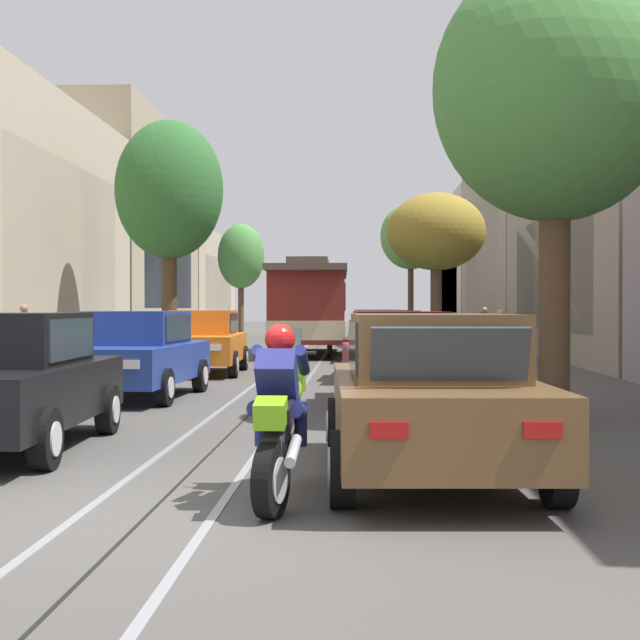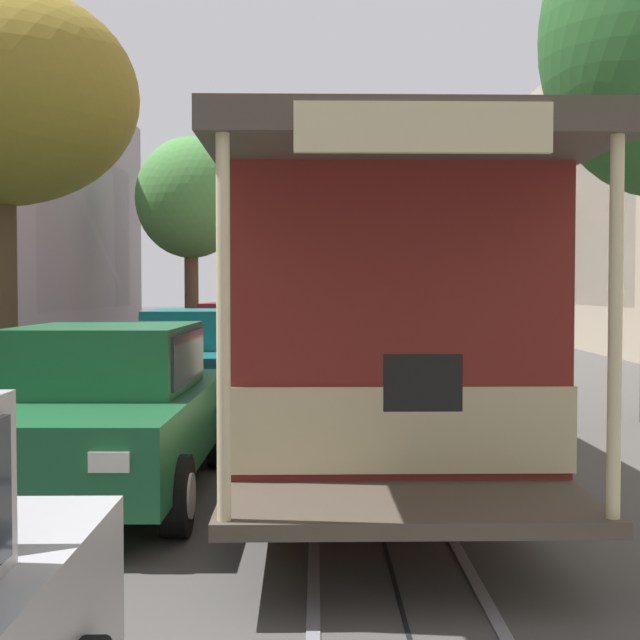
{
  "view_description": "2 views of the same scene",
  "coord_description": "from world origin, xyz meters",
  "px_view_note": "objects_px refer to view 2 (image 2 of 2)",
  "views": [
    {
      "loc": [
        1.66,
        -7.16,
        1.64
      ],
      "look_at": [
        0.49,
        21.26,
        1.26
      ],
      "focal_mm": 51.11,
      "sensor_mm": 36.0,
      "label": 1
    },
    {
      "loc": [
        0.51,
        34.15,
        1.93
      ],
      "look_at": [
        0.39,
        6.72,
        0.92
      ],
      "focal_mm": 49.02,
      "sensor_mm": 36.0,
      "label": 2
    }
  ],
  "objects_px": {
    "parked_car_blue_second_left": "(416,327)",
    "parked_car_teal_fourth_right": "(196,359)",
    "parked_car_green_fifth_right": "(107,409)",
    "street_tree_kerb_right_near": "(191,199)",
    "parked_car_brown_near_right": "(267,318)",
    "motorcycle_with_rider": "(304,318)",
    "parked_car_maroon_second_right": "(254,326)",
    "parked_car_orange_mid_left": "(441,340)",
    "cable_car_trolley": "(363,312)",
    "fire_hydrant": "(208,337)",
    "street_tree_kerb_left_near": "(461,205)",
    "parked_car_black_near_left": "(398,320)",
    "parked_car_maroon_mid_right": "(236,337)"
  },
  "relations": [
    {
      "from": "parked_car_brown_near_right",
      "to": "motorcycle_with_rider",
      "type": "relative_size",
      "value": 2.24
    },
    {
      "from": "parked_car_brown_near_right",
      "to": "street_tree_kerb_left_near",
      "type": "xyz_separation_m",
      "value": [
        -6.99,
        1.53,
        4.06
      ]
    },
    {
      "from": "parked_car_orange_mid_left",
      "to": "parked_car_maroon_mid_right",
      "type": "relative_size",
      "value": 1.0
    },
    {
      "from": "parked_car_maroon_mid_right",
      "to": "cable_car_trolley",
      "type": "bearing_deg",
      "value": 102.75
    },
    {
      "from": "parked_car_orange_mid_left",
      "to": "parked_car_maroon_mid_right",
      "type": "bearing_deg",
      "value": -16.32
    },
    {
      "from": "parked_car_green_fifth_right",
      "to": "street_tree_kerb_right_near",
      "type": "relative_size",
      "value": 0.65
    },
    {
      "from": "parked_car_black_near_left",
      "to": "street_tree_kerb_right_near",
      "type": "distance_m",
      "value": 8.52
    },
    {
      "from": "parked_car_blue_second_left",
      "to": "parked_car_teal_fourth_right",
      "type": "bearing_deg",
      "value": 66.81
    },
    {
      "from": "parked_car_maroon_second_right",
      "to": "cable_car_trolley",
      "type": "xyz_separation_m",
      "value": [
        -2.36,
        16.31,
        0.86
      ]
    },
    {
      "from": "motorcycle_with_rider",
      "to": "parked_car_orange_mid_left",
      "type": "bearing_deg",
      "value": 102.1
    },
    {
      "from": "parked_car_brown_near_right",
      "to": "parked_car_green_fifth_right",
      "type": "distance_m",
      "value": 24.48
    },
    {
      "from": "street_tree_kerb_left_near",
      "to": "motorcycle_with_rider",
      "type": "bearing_deg",
      "value": -25.08
    },
    {
      "from": "parked_car_blue_second_left",
      "to": "street_tree_kerb_right_near",
      "type": "xyz_separation_m",
      "value": [
        6.87,
        -3.05,
        3.97
      ]
    },
    {
      "from": "parked_car_blue_second_left",
      "to": "parked_car_maroon_mid_right",
      "type": "bearing_deg",
      "value": 45.47
    },
    {
      "from": "street_tree_kerb_right_near",
      "to": "parked_car_teal_fourth_right",
      "type": "bearing_deg",
      "value": 98.4
    },
    {
      "from": "parked_car_blue_second_left",
      "to": "parked_car_teal_fourth_right",
      "type": "distance_m",
      "value": 12.12
    },
    {
      "from": "parked_car_black_near_left",
      "to": "parked_car_orange_mid_left",
      "type": "relative_size",
      "value": 1.0
    },
    {
      "from": "parked_car_orange_mid_left",
      "to": "motorcycle_with_rider",
      "type": "relative_size",
      "value": 2.23
    },
    {
      "from": "parked_car_black_near_left",
      "to": "parked_car_brown_near_right",
      "type": "height_order",
      "value": "same"
    },
    {
      "from": "parked_car_green_fifth_right",
      "to": "parked_car_teal_fourth_right",
      "type": "bearing_deg",
      "value": -90.41
    },
    {
      "from": "parked_car_black_near_left",
      "to": "parked_car_maroon_second_right",
      "type": "bearing_deg",
      "value": 46.35
    },
    {
      "from": "parked_car_orange_mid_left",
      "to": "parked_car_maroon_mid_right",
      "type": "height_order",
      "value": "same"
    },
    {
      "from": "parked_car_brown_near_right",
      "to": "cable_car_trolley",
      "type": "height_order",
      "value": "cable_car_trolley"
    },
    {
      "from": "parked_car_orange_mid_left",
      "to": "parked_car_green_fifth_right",
      "type": "bearing_deg",
      "value": 66.63
    },
    {
      "from": "parked_car_maroon_second_right",
      "to": "parked_car_brown_near_right",
      "type": "bearing_deg",
      "value": -89.94
    },
    {
      "from": "parked_car_blue_second_left",
      "to": "parked_car_black_near_left",
      "type": "bearing_deg",
      "value": -90.57
    },
    {
      "from": "street_tree_kerb_left_near",
      "to": "fire_hydrant",
      "type": "relative_size",
      "value": 8.54
    },
    {
      "from": "parked_car_maroon_second_right",
      "to": "parked_car_green_fifth_right",
      "type": "bearing_deg",
      "value": 89.66
    },
    {
      "from": "parked_car_orange_mid_left",
      "to": "motorcycle_with_rider",
      "type": "distance_m",
      "value": 15.19
    },
    {
      "from": "motorcycle_with_rider",
      "to": "fire_hydrant",
      "type": "relative_size",
      "value": 2.35
    },
    {
      "from": "parked_car_black_near_left",
      "to": "parked_car_brown_near_right",
      "type": "relative_size",
      "value": 1.0
    },
    {
      "from": "cable_car_trolley",
      "to": "fire_hydrant",
      "type": "distance_m",
      "value": 17.71
    },
    {
      "from": "street_tree_kerb_right_near",
      "to": "fire_hydrant",
      "type": "xyz_separation_m",
      "value": [
        -0.64,
        1.1,
        -4.34
      ]
    },
    {
      "from": "parked_car_blue_second_left",
      "to": "parked_car_brown_near_right",
      "type": "distance_m",
      "value": 8.96
    },
    {
      "from": "parked_car_blue_second_left",
      "to": "parked_car_orange_mid_left",
      "type": "relative_size",
      "value": 1.0
    },
    {
      "from": "fire_hydrant",
      "to": "parked_car_brown_near_right",
      "type": "bearing_deg",
      "value": -104.91
    },
    {
      "from": "parked_car_orange_mid_left",
      "to": "street_tree_kerb_left_near",
      "type": "height_order",
      "value": "street_tree_kerb_left_near"
    },
    {
      "from": "parked_car_orange_mid_left",
      "to": "parked_car_maroon_mid_right",
      "type": "xyz_separation_m",
      "value": [
        4.55,
        -1.33,
        0.0
      ]
    },
    {
      "from": "fire_hydrant",
      "to": "motorcycle_with_rider",
      "type": "bearing_deg",
      "value": -112.95
    },
    {
      "from": "parked_car_black_near_left",
      "to": "parked_car_orange_mid_left",
      "type": "height_order",
      "value": "same"
    },
    {
      "from": "parked_car_blue_second_left",
      "to": "parked_car_green_fifth_right",
      "type": "distance_m",
      "value": 17.54
    },
    {
      "from": "parked_car_blue_second_left",
      "to": "cable_car_trolley",
      "type": "xyz_separation_m",
      "value": [
        2.35,
        15.28,
        0.86
      ]
    },
    {
      "from": "parked_car_brown_near_right",
      "to": "parked_car_maroon_mid_right",
      "type": "xyz_separation_m",
      "value": [
        0.01,
        12.42,
        0.0
      ]
    },
    {
      "from": "parked_car_teal_fourth_right",
      "to": "street_tree_kerb_right_near",
      "type": "distance_m",
      "value": 14.89
    },
    {
      "from": "parked_car_brown_near_right",
      "to": "fire_hydrant",
      "type": "xyz_separation_m",
      "value": [
        1.51,
        5.66,
        -0.38
      ]
    },
    {
      "from": "parked_car_brown_near_right",
      "to": "motorcycle_with_rider",
      "type": "xyz_separation_m",
      "value": [
        -1.36,
        -1.1,
        -0.03
      ]
    },
    {
      "from": "parked_car_teal_fourth_right",
      "to": "motorcycle_with_rider",
      "type": "height_order",
      "value": "parked_car_teal_fourth_right"
    },
    {
      "from": "parked_car_maroon_second_right",
      "to": "cable_car_trolley",
      "type": "bearing_deg",
      "value": 98.22
    },
    {
      "from": "parked_car_orange_mid_left",
      "to": "parked_car_maroon_second_right",
      "type": "height_order",
      "value": "same"
    },
    {
      "from": "parked_car_maroon_second_right",
      "to": "cable_car_trolley",
      "type": "relative_size",
      "value": 0.48
    }
  ]
}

